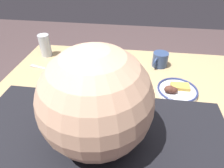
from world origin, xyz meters
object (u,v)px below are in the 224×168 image
object	(u,v)px
coffee_mug	(160,59)
plate_far_companion	(92,112)
drinking_glass	(45,46)
plate_far_side	(28,107)
butter_knife	(152,116)
plate_near_main	(85,68)
plate_center_pancakes	(177,90)
fork_near	(54,84)
cell_phone	(81,53)
fork_far	(43,68)

from	to	relation	value
coffee_mug	plate_far_companion	bearing A→B (deg)	55.71
coffee_mug	drinking_glass	xyz separation A→B (m)	(0.73, -0.03, 0.02)
plate_far_companion	plate_far_side	xyz separation A→B (m)	(0.29, 0.01, 0.00)
coffee_mug	butter_knife	xyz separation A→B (m)	(0.06, 0.44, -0.04)
plate_near_main	plate_center_pancakes	distance (m)	0.52
fork_near	butter_knife	size ratio (longest dim) A/B	0.88
plate_far_side	fork_near	xyz separation A→B (m)	(-0.04, -0.20, -0.02)
fork_near	plate_near_main	bearing A→B (deg)	-128.91
cell_phone	butter_knife	xyz separation A→B (m)	(-0.46, 0.52, -0.00)
plate_far_side	cell_phone	size ratio (longest dim) A/B	1.88
coffee_mug	fork_far	bearing A→B (deg)	10.56
plate_far_side	coffee_mug	xyz separation A→B (m)	(-0.60, -0.47, 0.03)
drinking_glass	fork_far	bearing A→B (deg)	104.70
plate_center_pancakes	drinking_glass	bearing A→B (deg)	-19.63
plate_far_companion	coffee_mug	world-z (taller)	coffee_mug
coffee_mug	plate_near_main	bearing A→B (deg)	14.39
plate_near_main	plate_far_companion	size ratio (longest dim) A/B	1.03
plate_near_main	plate_far_side	xyz separation A→B (m)	(0.17, 0.36, 0.01)
butter_knife	plate_center_pancakes	bearing A→B (deg)	-124.25
fork_far	butter_knife	xyz separation A→B (m)	(-0.63, 0.31, -0.00)
plate_far_side	fork_far	distance (m)	0.35
fork_near	plate_far_companion	bearing A→B (deg)	142.77
butter_knife	plate_far_companion	bearing A→B (deg)	5.26
plate_far_companion	cell_phone	world-z (taller)	plate_far_companion
plate_center_pancakes	plate_far_companion	bearing A→B (deg)	28.49
plate_near_main	cell_phone	bearing A→B (deg)	-67.63
fork_near	butter_knife	distance (m)	0.53
plate_far_side	fork_far	world-z (taller)	plate_far_side
plate_far_companion	plate_far_side	distance (m)	0.29
plate_center_pancakes	coffee_mug	xyz separation A→B (m)	(0.07, -0.25, 0.03)
plate_near_main	fork_near	bearing A→B (deg)	51.09
plate_near_main	drinking_glass	size ratio (longest dim) A/B	1.64
plate_center_pancakes	butter_knife	distance (m)	0.22
fork_near	butter_knife	xyz separation A→B (m)	(-0.51, 0.17, -0.00)
plate_near_main	plate_far_companion	bearing A→B (deg)	109.02
coffee_mug	fork_far	world-z (taller)	coffee_mug
fork_near	fork_far	size ratio (longest dim) A/B	1.00
plate_center_pancakes	butter_knife	bearing A→B (deg)	55.75
plate_far_side	drinking_glass	xyz separation A→B (m)	(0.13, -0.50, 0.05)
fork_far	plate_near_main	bearing A→B (deg)	-176.11
coffee_mug	drinking_glass	world-z (taller)	drinking_glass
plate_near_main	coffee_mug	xyz separation A→B (m)	(-0.43, -0.11, 0.03)
plate_far_side	plate_far_companion	bearing A→B (deg)	-178.30
plate_center_pancakes	fork_far	size ratio (longest dim) A/B	1.09
drinking_glass	butter_knife	size ratio (longest dim) A/B	0.68
drinking_glass	fork_near	xyz separation A→B (m)	(-0.17, 0.30, -0.06)
plate_near_main	drinking_glass	xyz separation A→B (m)	(0.30, -0.15, 0.05)
plate_far_side	fork_far	bearing A→B (deg)	-75.81
fork_near	fork_far	world-z (taller)	same
butter_knife	plate_far_side	bearing A→B (deg)	3.38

